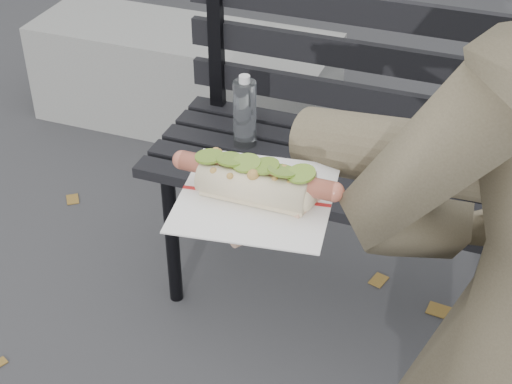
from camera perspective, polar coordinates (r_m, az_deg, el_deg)
park_bench at (r=2.12m, az=12.49°, el=2.84°), size 1.50×0.44×0.88m
concrete_block at (r=3.17m, az=-5.20°, el=8.28°), size 1.20×0.40×0.40m
held_hotdog at (r=0.98m, az=11.88°, el=1.39°), size 0.62×0.31×0.20m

